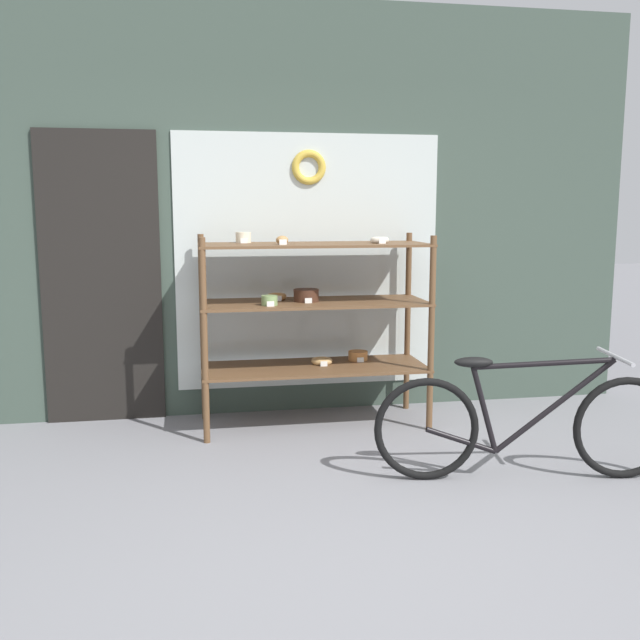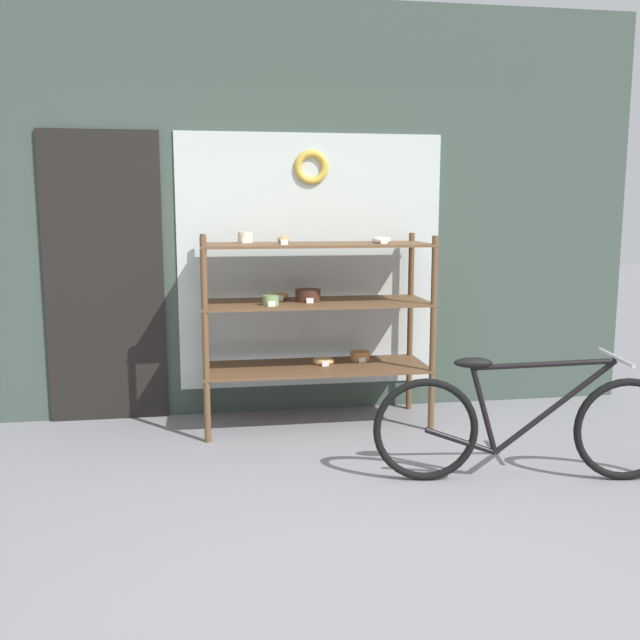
% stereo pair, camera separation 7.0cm
% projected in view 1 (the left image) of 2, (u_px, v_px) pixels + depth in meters
% --- Properties ---
extents(ground_plane, '(30.00, 30.00, 0.00)m').
position_uv_depth(ground_plane, '(348.00, 550.00, 3.28)').
color(ground_plane, gray).
extents(storefront_facade, '(5.50, 0.13, 3.05)m').
position_uv_depth(storefront_facade, '(276.00, 216.00, 5.33)').
color(storefront_facade, '#3D4C42').
rests_on(storefront_facade, ground_plane).
extents(display_case, '(1.60, 0.60, 1.38)m').
position_uv_depth(display_case, '(313.00, 309.00, 5.05)').
color(display_case, brown).
rests_on(display_case, ground_plane).
extents(bicycle, '(1.74, 0.47, 0.74)m').
position_uv_depth(bicycle, '(525.00, 424.00, 4.08)').
color(bicycle, black).
rests_on(bicycle, ground_plane).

